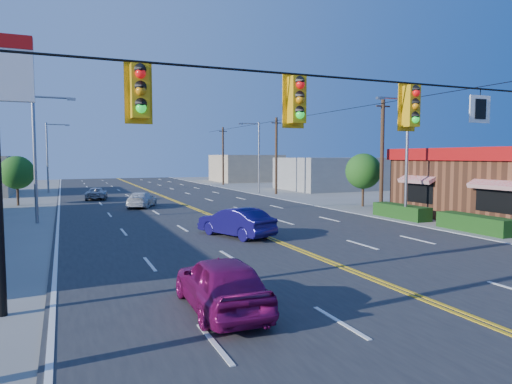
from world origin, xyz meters
name	(u,v)px	position (x,y,z in m)	size (l,w,h in m)	color
ground	(440,308)	(0.00, 0.00, 0.00)	(160.00, 160.00, 0.00)	gray
road	(215,217)	(0.00, 20.00, 0.03)	(20.00, 120.00, 0.06)	#2D2D30
signal_span	(443,129)	(-0.12, 0.00, 4.89)	(24.32, 0.34, 9.00)	#47301E
streetlight_se	(404,151)	(10.79, 14.00, 4.51)	(2.55, 0.25, 8.00)	gray
streetlight_ne	(257,153)	(10.79, 38.00, 4.51)	(2.55, 0.25, 8.00)	gray
streetlight_sw	(38,151)	(-10.79, 22.00, 4.51)	(2.55, 0.25, 8.00)	gray
streetlight_nw	(49,153)	(-10.79, 48.00, 4.51)	(2.55, 0.25, 8.00)	gray
utility_pole_near	(382,156)	(12.20, 18.00, 4.20)	(0.28, 0.28, 8.40)	#47301E
utility_pole_mid	(276,156)	(12.20, 36.00, 4.20)	(0.28, 0.28, 8.40)	#47301E
utility_pole_far	(223,156)	(12.20, 54.00, 4.20)	(0.28, 0.28, 8.40)	#47301E
tree_kfc_rear	(363,171)	(13.50, 22.00, 2.93)	(2.94, 2.94, 4.41)	#47301E
tree_west	(17,173)	(-13.00, 34.00, 2.79)	(2.80, 2.80, 4.20)	#47301E
bld_east_mid	(332,174)	(22.00, 40.00, 2.00)	(12.00, 10.00, 4.00)	gray
bld_east_far	(246,168)	(19.00, 62.00, 2.20)	(10.00, 10.00, 4.40)	tan
car_magenta	(221,285)	(-5.67, 2.00, 0.74)	(1.76, 4.37, 1.49)	#7D0D50
car_blue	(236,223)	(-1.37, 12.38, 0.74)	(1.57, 4.50, 1.48)	#130E52
car_white	(142,200)	(-3.63, 28.08, 0.62)	(1.73, 4.25, 1.23)	silver
car_silver	(97,194)	(-6.51, 36.70, 0.56)	(1.86, 4.03, 1.12)	#B1B1B7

